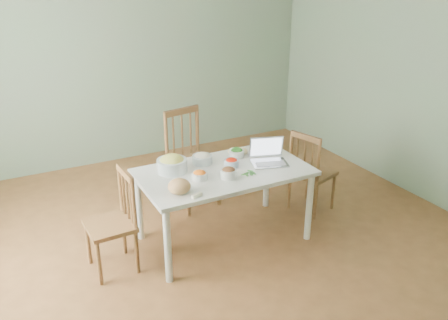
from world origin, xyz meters
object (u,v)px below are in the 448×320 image
chair_left (109,223)px  chair_right (313,171)px  chair_far (193,160)px  laptop (270,153)px  dining_table (224,205)px  bread_boule (179,186)px  bowl_squash (172,163)px

chair_left → chair_right: bearing=89.7°
chair_far → laptop: bearing=-74.9°
dining_table → chair_left: chair_left is taller
chair_far → chair_right: 1.26m
dining_table → laptop: 0.65m
bread_boule → laptop: size_ratio=0.58×
bread_boule → laptop: 0.99m
chair_right → bowl_squash: 1.57m
laptop → bowl_squash: bearing=-178.5°
dining_table → laptop: (0.44, -0.07, 0.47)m
chair_far → chair_right: (1.07, -0.67, -0.08)m
bowl_squash → laptop: size_ratio=0.83×
bowl_squash → laptop: (0.87, -0.26, 0.03)m
dining_table → chair_right: chair_right is taller
dining_table → bread_boule: size_ratio=8.15×
dining_table → chair_far: size_ratio=1.47×
chair_left → laptop: size_ratio=2.75×
chair_right → bowl_squash: (-1.52, 0.09, 0.35)m
chair_right → laptop: size_ratio=2.72×
bread_boule → chair_left: bearing=154.2°
bread_boule → bowl_squash: bowl_squash is taller
dining_table → chair_left: bearing=178.8°
laptop → bread_boule: bearing=-152.3°
chair_right → bread_boule: chair_right is taller
chair_right → bowl_squash: size_ratio=3.26×
chair_left → bowl_squash: (0.64, 0.17, 0.35)m
chair_left → laptop: 1.56m
chair_far → chair_left: (-1.10, -0.75, -0.08)m
dining_table → chair_far: 0.79m
chair_far → bowl_squash: (-0.46, -0.58, 0.27)m
dining_table → chair_left: 1.07m
chair_left → laptop: laptop is taller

